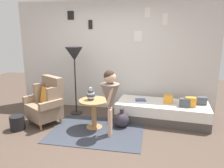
# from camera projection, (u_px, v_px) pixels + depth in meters

# --- Properties ---
(ground_plane) EXTENTS (12.00, 12.00, 0.00)m
(ground_plane) POSITION_uv_depth(u_px,v_px,m) (93.00, 145.00, 3.61)
(ground_plane) COLOR #4C3D33
(gallery_wall) EXTENTS (4.80, 0.12, 2.60)m
(gallery_wall) POSITION_uv_depth(u_px,v_px,m) (114.00, 56.00, 5.18)
(gallery_wall) COLOR silver
(gallery_wall) RESTS_ON ground
(rug) EXTENTS (1.75, 1.33, 0.01)m
(rug) POSITION_uv_depth(u_px,v_px,m) (97.00, 131.00, 4.14)
(rug) COLOR #333842
(rug) RESTS_ON ground
(armchair) EXTENTS (0.90, 0.84, 0.97)m
(armchair) POSITION_uv_depth(u_px,v_px,m) (47.00, 102.00, 4.46)
(armchair) COLOR #9E7042
(armchair) RESTS_ON ground
(daybed) EXTENTS (1.97, 0.98, 0.40)m
(daybed) POSITION_uv_depth(u_px,v_px,m) (162.00, 112.00, 4.61)
(daybed) COLOR #4C4742
(daybed) RESTS_ON ground
(pillow_head) EXTENTS (0.22, 0.13, 0.16)m
(pillow_head) POSITION_uv_depth(u_px,v_px,m) (201.00, 101.00, 4.43)
(pillow_head) COLOR #474C56
(pillow_head) RESTS_ON daybed
(pillow_mid) EXTENTS (0.21, 0.13, 0.20)m
(pillow_mid) POSITION_uv_depth(u_px,v_px,m) (190.00, 102.00, 4.29)
(pillow_mid) COLOR orange
(pillow_mid) RESTS_ON daybed
(pillow_back) EXTENTS (0.20, 0.13, 0.17)m
(pillow_back) POSITION_uv_depth(u_px,v_px,m) (185.00, 103.00, 4.29)
(pillow_back) COLOR #474C56
(pillow_back) RESTS_ON daybed
(pillow_extra) EXTENTS (0.20, 0.14, 0.18)m
(pillow_extra) POSITION_uv_depth(u_px,v_px,m) (168.00, 99.00, 4.52)
(pillow_extra) COLOR orange
(pillow_extra) RESTS_ON daybed
(side_table) EXTENTS (0.58, 0.58, 0.58)m
(side_table) POSITION_uv_depth(u_px,v_px,m) (94.00, 108.00, 4.20)
(side_table) COLOR tan
(side_table) RESTS_ON ground
(vase_striped) EXTENTS (0.16, 0.16, 0.25)m
(vase_striped) POSITION_uv_depth(u_px,v_px,m) (91.00, 95.00, 4.16)
(vase_striped) COLOR #2D384C
(vase_striped) RESTS_ON side_table
(floor_lamp) EXTENTS (0.40, 0.40, 1.55)m
(floor_lamp) POSITION_uv_depth(u_px,v_px,m) (74.00, 56.00, 4.77)
(floor_lamp) COLOR black
(floor_lamp) RESTS_ON ground
(person_child) EXTENTS (0.34, 0.34, 1.22)m
(person_child) POSITION_uv_depth(u_px,v_px,m) (110.00, 94.00, 3.78)
(person_child) COLOR #D8AD8E
(person_child) RESTS_ON ground
(book_on_daybed) EXTENTS (0.24, 0.19, 0.03)m
(book_on_daybed) POSITION_uv_depth(u_px,v_px,m) (140.00, 100.00, 4.71)
(book_on_daybed) COLOR #4F588A
(book_on_daybed) RESTS_ON daybed
(demijohn_near) EXTENTS (0.30, 0.30, 0.38)m
(demijohn_near) POSITION_uv_depth(u_px,v_px,m) (122.00, 120.00, 4.30)
(demijohn_near) COLOR #332D38
(demijohn_near) RESTS_ON ground
(magazine_basket) EXTENTS (0.28, 0.28, 0.28)m
(magazine_basket) POSITION_uv_depth(u_px,v_px,m) (17.00, 123.00, 4.18)
(magazine_basket) COLOR black
(magazine_basket) RESTS_ON ground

